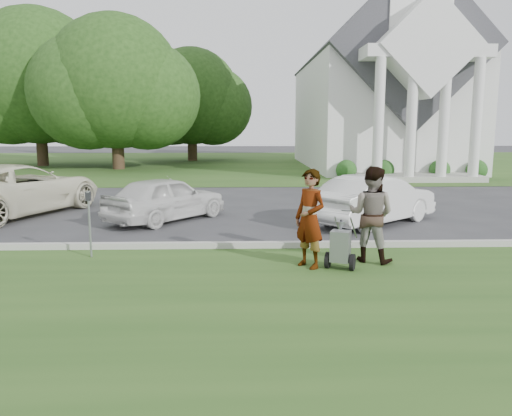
{
  "coord_description": "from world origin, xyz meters",
  "views": [
    {
      "loc": [
        -0.06,
        -10.51,
        2.75
      ],
      "look_at": [
        0.25,
        0.0,
        1.02
      ],
      "focal_mm": 35.0,
      "sensor_mm": 36.0,
      "label": 1
    }
  ],
  "objects_px": {
    "church": "(378,77)",
    "person_left": "(310,219)",
    "car_b": "(166,198)",
    "tree_far": "(37,83)",
    "tree_back": "(191,101)",
    "car_a": "(17,189)",
    "striping_cart": "(341,247)",
    "person_right": "(371,215)",
    "parking_meter_near": "(89,216)",
    "tree_left": "(115,88)",
    "car_d": "(375,200)"
  },
  "relations": [
    {
      "from": "church",
      "to": "parking_meter_near",
      "type": "distance_m",
      "value": 26.78
    },
    {
      "from": "person_left",
      "to": "person_right",
      "type": "height_order",
      "value": "person_right"
    },
    {
      "from": "tree_back",
      "to": "car_b",
      "type": "xyz_separation_m",
      "value": [
        1.74,
        -25.97,
        -4.06
      ]
    },
    {
      "from": "church",
      "to": "car_a",
      "type": "bearing_deg",
      "value": -132.01
    },
    {
      "from": "person_left",
      "to": "car_a",
      "type": "height_order",
      "value": "person_left"
    },
    {
      "from": "person_right",
      "to": "car_a",
      "type": "distance_m",
      "value": 11.32
    },
    {
      "from": "tree_left",
      "to": "parking_meter_near",
      "type": "bearing_deg",
      "value": -77.85
    },
    {
      "from": "church",
      "to": "tree_far",
      "type": "distance_m",
      "value": 23.09
    },
    {
      "from": "tree_left",
      "to": "church",
      "type": "bearing_deg",
      "value": 3.79
    },
    {
      "from": "striping_cart",
      "to": "person_right",
      "type": "height_order",
      "value": "person_right"
    },
    {
      "from": "tree_back",
      "to": "person_left",
      "type": "xyz_separation_m",
      "value": [
        5.28,
        -31.03,
        -3.76
      ]
    },
    {
      "from": "tree_left",
      "to": "car_a",
      "type": "height_order",
      "value": "tree_left"
    },
    {
      "from": "striping_cart",
      "to": "tree_far",
      "type": "bearing_deg",
      "value": 143.69
    },
    {
      "from": "person_left",
      "to": "car_d",
      "type": "relative_size",
      "value": 0.46
    },
    {
      "from": "person_left",
      "to": "car_b",
      "type": "height_order",
      "value": "person_left"
    },
    {
      "from": "tree_back",
      "to": "parking_meter_near",
      "type": "height_order",
      "value": "tree_back"
    },
    {
      "from": "parking_meter_near",
      "to": "person_right",
      "type": "bearing_deg",
      "value": -4.72
    },
    {
      "from": "church",
      "to": "person_right",
      "type": "xyz_separation_m",
      "value": [
        -6.43,
        -23.76,
        -4.97
      ]
    },
    {
      "from": "tree_back",
      "to": "car_a",
      "type": "xyz_separation_m",
      "value": [
        -3.1,
        -24.76,
        -3.93
      ]
    },
    {
      "from": "parking_meter_near",
      "to": "tree_left",
      "type": "bearing_deg",
      "value": 102.15
    },
    {
      "from": "car_b",
      "to": "church",
      "type": "bearing_deg",
      "value": -81.86
    },
    {
      "from": "church",
      "to": "tree_left",
      "type": "height_order",
      "value": "church"
    },
    {
      "from": "parking_meter_near",
      "to": "car_a",
      "type": "distance_m",
      "value": 6.64
    },
    {
      "from": "tree_far",
      "to": "person_left",
      "type": "relative_size",
      "value": 6.03
    },
    {
      "from": "tree_left",
      "to": "person_right",
      "type": "distance_m",
      "value": 25.32
    },
    {
      "from": "car_b",
      "to": "car_d",
      "type": "height_order",
      "value": "car_d"
    },
    {
      "from": "parking_meter_near",
      "to": "car_a",
      "type": "bearing_deg",
      "value": 125.7
    },
    {
      "from": "person_right",
      "to": "car_b",
      "type": "relative_size",
      "value": 0.5
    },
    {
      "from": "tree_back",
      "to": "person_right",
      "type": "relative_size",
      "value": 4.94
    },
    {
      "from": "church",
      "to": "car_b",
      "type": "bearing_deg",
      "value": -120.54
    },
    {
      "from": "striping_cart",
      "to": "person_right",
      "type": "xyz_separation_m",
      "value": [
        0.71,
        0.54,
        0.53
      ]
    },
    {
      "from": "church",
      "to": "person_left",
      "type": "xyz_separation_m",
      "value": [
        -7.73,
        -24.16,
        -4.97
      ]
    },
    {
      "from": "car_a",
      "to": "church",
      "type": "bearing_deg",
      "value": -110.62
    },
    {
      "from": "person_left",
      "to": "car_b",
      "type": "relative_size",
      "value": 0.5
    },
    {
      "from": "tree_left",
      "to": "car_b",
      "type": "height_order",
      "value": "tree_left"
    },
    {
      "from": "person_left",
      "to": "tree_back",
      "type": "bearing_deg",
      "value": 150.9
    },
    {
      "from": "church",
      "to": "car_a",
      "type": "height_order",
      "value": "church"
    },
    {
      "from": "person_right",
      "to": "car_d",
      "type": "bearing_deg",
      "value": -75.82
    },
    {
      "from": "tree_left",
      "to": "car_b",
      "type": "bearing_deg",
      "value": -72.28
    },
    {
      "from": "church",
      "to": "car_d",
      "type": "height_order",
      "value": "church"
    },
    {
      "from": "church",
      "to": "striping_cart",
      "type": "height_order",
      "value": "church"
    },
    {
      "from": "tree_far",
      "to": "person_left",
      "type": "height_order",
      "value": "tree_far"
    },
    {
      "from": "striping_cart",
      "to": "parking_meter_near",
      "type": "bearing_deg",
      "value": -168.82
    },
    {
      "from": "church",
      "to": "tree_far",
      "type": "xyz_separation_m",
      "value": [
        -23.01,
        1.87,
        -0.25
      ]
    },
    {
      "from": "car_a",
      "to": "person_right",
      "type": "bearing_deg",
      "value": 170.16
    },
    {
      "from": "person_left",
      "to": "parking_meter_near",
      "type": "xyz_separation_m",
      "value": [
        -4.51,
        0.88,
        -0.07
      ]
    },
    {
      "from": "church",
      "to": "person_left",
      "type": "bearing_deg",
      "value": -107.75
    },
    {
      "from": "tree_back",
      "to": "parking_meter_near",
      "type": "bearing_deg",
      "value": -88.54
    },
    {
      "from": "striping_cart",
      "to": "car_a",
      "type": "xyz_separation_m",
      "value": [
        -8.97,
        6.41,
        0.36
      ]
    },
    {
      "from": "tree_left",
      "to": "striping_cart",
      "type": "distance_m",
      "value": 25.61
    }
  ]
}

